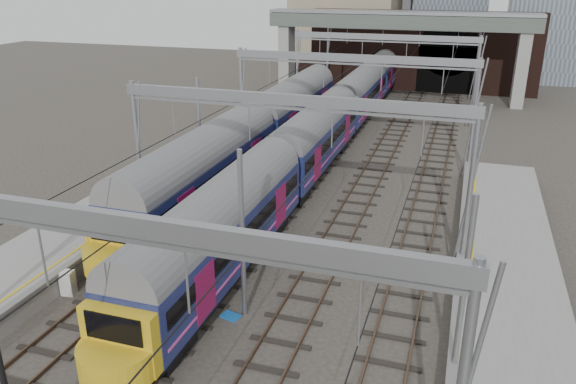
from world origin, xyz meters
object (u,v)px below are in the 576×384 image
(train_main, at_px, (340,112))
(train_second, at_px, (256,134))
(relay_cabinet, at_px, (68,283))
(signal_near_centre, at_px, (202,258))

(train_main, height_order, train_second, train_second)
(train_main, height_order, relay_cabinet, train_main)
(relay_cabinet, bearing_deg, signal_near_centre, -7.51)
(train_second, height_order, signal_near_centre, train_second)
(signal_near_centre, bearing_deg, train_second, 98.41)
(train_second, bearing_deg, relay_cabinet, -95.72)
(train_main, distance_m, train_second, 9.54)
(train_second, distance_m, signal_near_centre, 18.56)
(train_second, distance_m, relay_cabinet, 18.19)
(relay_cabinet, bearing_deg, train_main, 69.94)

